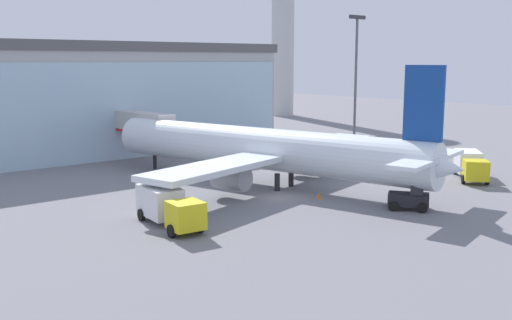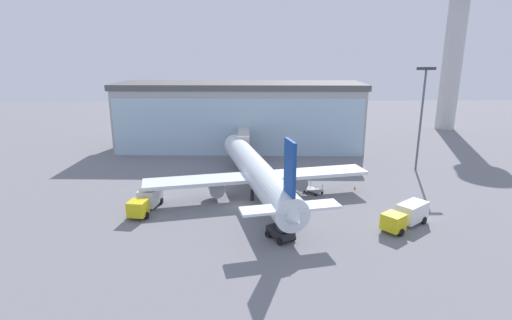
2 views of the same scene
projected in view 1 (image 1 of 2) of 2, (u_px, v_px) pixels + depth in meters
The scene contains 12 objects.
ground at pixel (276, 197), 52.73m from camera, with size 240.00×240.00×0.00m, color slate.
terminal_building at pixel (87, 98), 76.67m from camera, with size 52.94×17.93×14.15m.
jet_bridge at pixel (136, 123), 70.13m from camera, with size 2.45×13.28×5.97m.
control_tower at pixel (283, 4), 126.28m from camera, with size 9.26×9.26×39.78m.
apron_light_mast at pixel (356, 68), 83.72m from camera, with size 3.20×0.40×18.00m.
airplane at pixel (266, 149), 56.82m from camera, with size 32.43×38.17×11.54m.
catering_truck at pixel (168, 206), 43.37m from camera, with size 3.45×7.56×2.65m.
fuel_truck at pixel (470, 164), 60.56m from camera, with size 7.10×6.23×2.65m.
baggage_cart at pixel (320, 169), 63.36m from camera, with size 3.01×3.18×1.50m.
pushback_tug at pixel (410, 198), 48.16m from camera, with size 3.43×3.72×2.30m.
safety_cone_nose at pixel (319, 195), 52.04m from camera, with size 0.36×0.36×0.55m, color orange.
safety_cone_wingtip at pixel (349, 162), 68.95m from camera, with size 0.36×0.36×0.55m, color orange.
Camera 1 is at (-36.17, -36.65, 11.94)m, focal length 42.00 mm.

